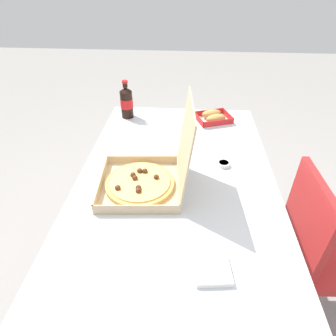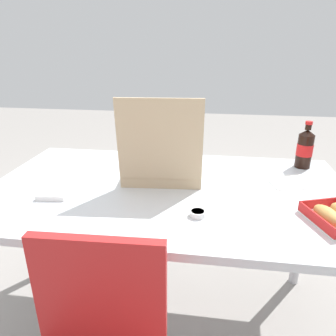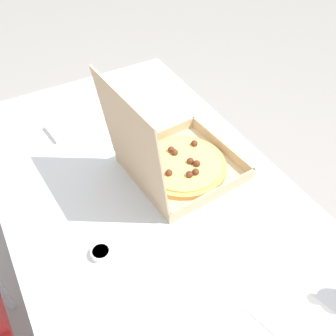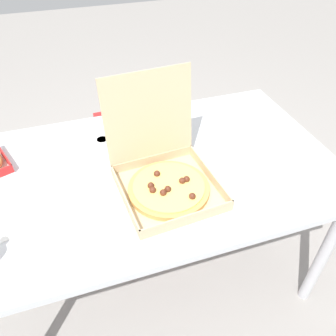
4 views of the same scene
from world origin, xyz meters
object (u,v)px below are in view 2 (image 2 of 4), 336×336
Objects in this scene: paper_menu at (294,182)px; napkin_pile at (54,193)px; bread_side_box at (336,216)px; dipping_sauce_cup at (198,213)px; cola_bottle at (305,148)px; pizza_box_open at (163,165)px.

paper_menu is 1.91× the size of napkin_pile.
napkin_pile is (1.02, -0.06, -0.02)m from bread_side_box.
bread_side_box is 4.10× the size of dipping_sauce_cup.
cola_bottle is 2.04× the size of napkin_pile.
bread_side_box reaches higher than dipping_sauce_cup.
paper_menu is (-0.57, -0.01, -0.05)m from pizza_box_open.
dipping_sauce_cup is at bearing 48.71° from cola_bottle.
bread_side_box reaches higher than paper_menu.
napkin_pile is at bearing 32.51° from pizza_box_open.
bread_side_box is (-0.63, 0.31, -0.03)m from pizza_box_open.
napkin_pile and dipping_sauce_cup have the same top height.
napkin_pile reaches higher than paper_menu.
pizza_box_open is at bearing -13.19° from paper_menu.
dipping_sauce_cup is (-0.17, 0.33, -0.04)m from pizza_box_open.
paper_menu is 3.75× the size of dipping_sauce_cup.
dipping_sauce_cup is (0.39, 0.34, 0.01)m from paper_menu.
pizza_box_open is 0.47m from napkin_pile.
pizza_box_open reaches higher than napkin_pile.
cola_bottle is at bearing -126.60° from paper_menu.
bread_side_box is 2.09× the size of napkin_pile.
bread_side_box is at bearing 153.62° from pizza_box_open.
bread_side_box is at bearing -177.18° from dipping_sauce_cup.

